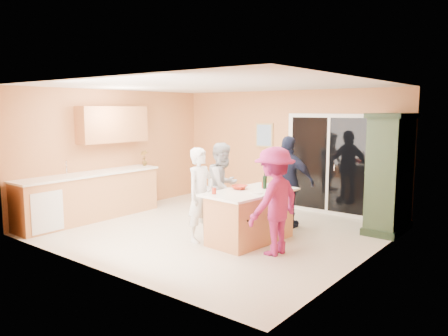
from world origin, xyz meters
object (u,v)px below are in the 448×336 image
Objects in this scene: woman_white at (201,195)px; woman_grey at (223,186)px; kitchen_island at (250,218)px; green_hutch at (390,175)px; woman_magenta at (274,201)px; woman_navy at (288,182)px.

woman_grey reaches higher than woman_white.
kitchen_island is 0.80× the size of green_hutch.
woman_magenta reaches higher than woman_white.
woman_navy is at bearing -24.09° from woman_white.
woman_magenta reaches higher than woman_grey.
woman_grey is (-2.42, -1.73, -0.24)m from green_hutch.
woman_white is at bearing 59.84° from woman_navy.
green_hutch is 1.35× the size of woman_white.
kitchen_island is at bearing -109.99° from woman_magenta.
woman_navy reaches higher than woman_white.
woman_navy is (0.04, 1.16, 0.45)m from kitchen_island.
woman_grey is (-0.15, 0.79, 0.01)m from woman_white.
woman_grey is 0.93× the size of woman_navy.
woman_grey is at bearing -107.74° from woman_magenta.
woman_navy is at bearing -152.92° from woman_magenta.
woman_grey is 1.21m from woman_navy.
woman_white is 1.32m from woman_magenta.
woman_white is 0.98× the size of woman_grey.
kitchen_island is 1.08× the size of woman_white.
woman_navy is (0.85, 0.86, 0.06)m from woman_grey.
green_hutch is at bearing -158.47° from woman_navy.
woman_magenta is at bearing -82.64° from woman_white.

